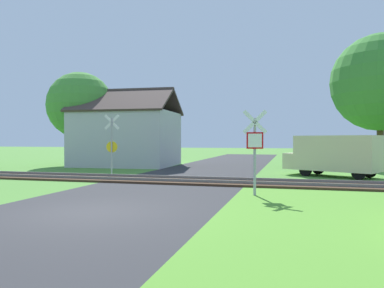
{
  "coord_description": "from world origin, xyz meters",
  "views": [
    {
      "loc": [
        5.38,
        -9.23,
        2.02
      ],
      "look_at": [
        0.5,
        8.82,
        1.8
      ],
      "focal_mm": 35.0,
      "sensor_mm": 36.0,
      "label": 1
    }
  ],
  "objects_px": {
    "house": "(127,137)",
    "tree_left": "(80,105)",
    "mail_truck": "(334,154)",
    "crossing_sign_far": "(112,142)",
    "tree_far": "(381,83)",
    "stop_sign_near": "(255,146)"
  },
  "relations": [
    {
      "from": "crossing_sign_far",
      "to": "mail_truck",
      "type": "xyz_separation_m",
      "value": [
        12.15,
        2.25,
        -0.66
      ]
    },
    {
      "from": "tree_left",
      "to": "crossing_sign_far",
      "type": "bearing_deg",
      "value": -47.63
    },
    {
      "from": "crossing_sign_far",
      "to": "tree_far",
      "type": "height_order",
      "value": "tree_far"
    },
    {
      "from": "stop_sign_near",
      "to": "house",
      "type": "relative_size",
      "value": 0.39
    },
    {
      "from": "stop_sign_near",
      "to": "mail_truck",
      "type": "distance_m",
      "value": 8.78
    },
    {
      "from": "stop_sign_near",
      "to": "house",
      "type": "height_order",
      "value": "house"
    },
    {
      "from": "tree_far",
      "to": "mail_truck",
      "type": "relative_size",
      "value": 1.83
    },
    {
      "from": "crossing_sign_far",
      "to": "house",
      "type": "distance_m",
      "value": 7.64
    },
    {
      "from": "house",
      "to": "tree_left",
      "type": "relative_size",
      "value": 1.07
    },
    {
      "from": "tree_left",
      "to": "house",
      "type": "bearing_deg",
      "value": 5.16
    },
    {
      "from": "house",
      "to": "tree_left",
      "type": "xyz_separation_m",
      "value": [
        -3.85,
        -0.35,
        2.51
      ]
    },
    {
      "from": "house",
      "to": "mail_truck",
      "type": "distance_m",
      "value": 15.44
    },
    {
      "from": "stop_sign_near",
      "to": "tree_left",
      "type": "xyz_separation_m",
      "value": [
        -14.95,
        12.67,
        2.94
      ]
    },
    {
      "from": "house",
      "to": "stop_sign_near",
      "type": "bearing_deg",
      "value": -52.39
    },
    {
      "from": "crossing_sign_far",
      "to": "tree_left",
      "type": "bearing_deg",
      "value": 120.58
    },
    {
      "from": "house",
      "to": "crossing_sign_far",
      "type": "bearing_deg",
      "value": -74.27
    },
    {
      "from": "mail_truck",
      "to": "tree_far",
      "type": "bearing_deg",
      "value": 1.42
    },
    {
      "from": "tree_left",
      "to": "stop_sign_near",
      "type": "bearing_deg",
      "value": -40.29
    },
    {
      "from": "mail_truck",
      "to": "stop_sign_near",
      "type": "bearing_deg",
      "value": -174.69
    },
    {
      "from": "house",
      "to": "mail_truck",
      "type": "relative_size",
      "value": 1.51
    },
    {
      "from": "tree_far",
      "to": "mail_truck",
      "type": "bearing_deg",
      "value": -117.32
    },
    {
      "from": "house",
      "to": "tree_far",
      "type": "height_order",
      "value": "tree_far"
    }
  ]
}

